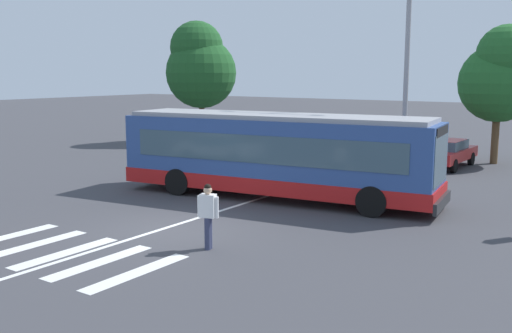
{
  "coord_description": "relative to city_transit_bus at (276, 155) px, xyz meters",
  "views": [
    {
      "loc": [
        11.38,
        -12.31,
        4.52
      ],
      "look_at": [
        0.06,
        4.16,
        1.3
      ],
      "focal_mm": 40.93,
      "sensor_mm": 36.0,
      "label": 1
    }
  ],
  "objects": [
    {
      "name": "pedestrian_crossing_street",
      "position": [
        1.93,
        -6.26,
        -0.62
      ],
      "size": [
        0.56,
        0.37,
        1.72
      ],
      "color": "#333856",
      "rests_on": "ground_plane"
    },
    {
      "name": "lane_center_line",
      "position": [
        -0.41,
        -3.27,
        -1.59
      ],
      "size": [
        0.16,
        24.0,
        0.01
      ],
      "primitive_type": "cube",
      "color": "silver",
      "rests_on": "ground_plane"
    },
    {
      "name": "city_transit_bus",
      "position": [
        0.0,
        0.0,
        0.0
      ],
      "size": [
        12.01,
        4.05,
        3.06
      ],
      "color": "black",
      "rests_on": "ground_plane"
    },
    {
      "name": "parked_car_blue",
      "position": [
        -2.35,
        10.43,
        -0.82
      ],
      "size": [
        1.93,
        4.53,
        1.35
      ],
      "color": "black",
      "rests_on": "ground_plane"
    },
    {
      "name": "twin_arm_street_lamp",
      "position": [
        2.83,
        5.22,
        4.28
      ],
      "size": [
        4.52,
        0.32,
        9.62
      ],
      "color": "#939399",
      "rests_on": "ground_plane"
    },
    {
      "name": "parked_car_red",
      "position": [
        2.98,
        10.54,
        -0.82
      ],
      "size": [
        1.94,
        4.53,
        1.35
      ],
      "color": "black",
      "rests_on": "ground_plane"
    },
    {
      "name": "background_tree_right",
      "position": [
        4.77,
        12.99,
        2.83
      ],
      "size": [
        3.88,
        3.88,
        6.84
      ],
      "color": "brown",
      "rests_on": "ground_plane"
    },
    {
      "name": "ground_plane",
      "position": [
        -0.17,
        -5.27,
        -1.59
      ],
      "size": [
        160.0,
        160.0,
        0.0
      ],
      "primitive_type": "plane",
      "color": "#3D3D42"
    },
    {
      "name": "parked_car_champagne",
      "position": [
        -5.08,
        10.12,
        -0.82
      ],
      "size": [
        2.02,
        4.57,
        1.35
      ],
      "color": "black",
      "rests_on": "ground_plane"
    },
    {
      "name": "background_tree_left",
      "position": [
        -13.63,
        12.11,
        3.39
      ],
      "size": [
        4.6,
        4.6,
        7.85
      ],
      "color": "brown",
      "rests_on": "ground_plane"
    },
    {
      "name": "crosswalk_painted_stripes",
      "position": [
        -0.84,
        -8.58,
        -1.58
      ],
      "size": [
        5.58,
        3.09,
        0.01
      ],
      "color": "silver",
      "rests_on": "ground_plane"
    },
    {
      "name": "parked_car_charcoal",
      "position": [
        0.55,
        10.56,
        -0.82
      ],
      "size": [
        2.08,
        4.6,
        1.35
      ],
      "color": "black",
      "rests_on": "ground_plane"
    }
  ]
}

